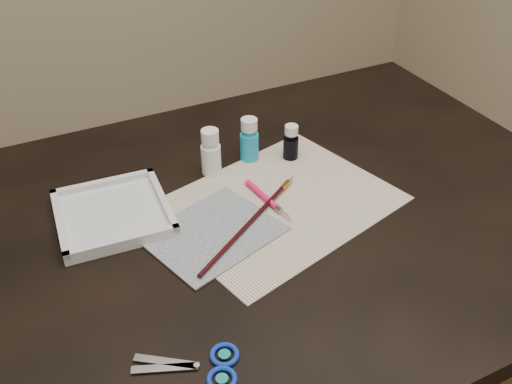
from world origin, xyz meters
name	(u,v)px	position (x,y,z in m)	size (l,w,h in m)	color
table	(256,346)	(0.00, 0.00, 0.38)	(1.30, 0.90, 0.75)	black
paper	(277,203)	(0.05, 0.01, 0.75)	(0.42, 0.32, 0.00)	white
canvas	(213,233)	(-0.09, -0.02, 0.75)	(0.22, 0.17, 0.00)	black
paint_bottle_white	(211,152)	(-0.02, 0.16, 0.80)	(0.04, 0.04, 0.10)	white
paint_bottle_cyan	(249,139)	(0.07, 0.17, 0.80)	(0.04, 0.04, 0.09)	#1BA1D2
paint_bottle_navy	(291,142)	(0.15, 0.14, 0.79)	(0.03, 0.03, 0.08)	black
paintbrush	(252,220)	(-0.02, -0.02, 0.76)	(0.33, 0.01, 0.01)	black
craft_knife	(269,201)	(0.04, 0.02, 0.76)	(0.15, 0.01, 0.01)	#FF1660
scissors	(186,369)	(-0.24, -0.26, 0.75)	(0.16, 0.08, 0.01)	silver
palette_tray	(113,213)	(-0.24, 0.10, 0.76)	(0.20, 0.20, 0.02)	silver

